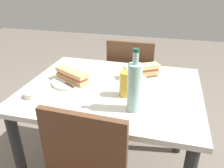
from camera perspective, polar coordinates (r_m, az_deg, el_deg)
The scene contains 12 objects.
dining_table at distance 1.44m, azimuth -0.00°, elevation -4.77°, with size 1.05×0.84×0.72m.
chair_near at distance 2.03m, azimuth 4.78°, elevation 1.17°, with size 0.40×0.40×0.86m.
plate_near at distance 1.53m, azimuth 7.35°, elevation 2.09°, with size 0.25×0.25×0.01m, color white.
baguette_sandwich_near at distance 1.51m, azimuth 7.43°, elevation 3.53°, with size 0.24×0.18×0.07m.
knife_near at distance 1.48m, azimuth 8.64°, elevation 1.65°, with size 0.16×0.11×0.01m.
plate_far at distance 1.46m, azimuth -9.90°, elevation 0.69°, with size 0.25×0.25×0.01m, color silver.
baguette_sandwich_far at distance 1.44m, azimuth -10.02°, elevation 2.17°, with size 0.25×0.17×0.07m.
knife_far at distance 1.42m, azimuth -11.45°, elevation 0.19°, with size 0.16×0.10×0.01m.
water_bottle at distance 1.11m, azimuth 5.60°, elevation -0.65°, with size 0.07×0.07×0.32m.
beer_glass at distance 1.26m, azimuth 3.45°, elevation 0.01°, with size 0.07×0.07×0.14m, color gold.
olive_bowl at distance 1.35m, azimuth -19.23°, elevation -2.41°, with size 0.09×0.09×0.03m, color silver.
paper_napkin at distance 1.38m, azimuth 17.06°, elevation -2.08°, with size 0.14×0.14×0.00m, color white.
Camera 1 is at (-0.31, 1.19, 1.35)m, focal length 36.59 mm.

